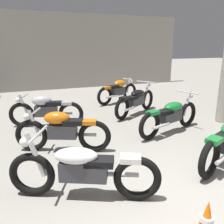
% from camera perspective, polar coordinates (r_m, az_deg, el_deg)
% --- Properties ---
extents(ground_plane, '(60.00, 60.00, 0.00)m').
position_cam_1_polar(ground_plane, '(3.56, 20.53, -21.98)').
color(ground_plane, gray).
extents(back_wall, '(12.72, 0.24, 3.60)m').
position_cam_1_polar(back_wall, '(12.17, -12.15, 13.92)').
color(back_wall, '#9E998E').
rests_on(back_wall, ground).
extents(motorcycle_left_row_0, '(2.01, 1.09, 0.97)m').
position_cam_1_polar(motorcycle_left_row_0, '(3.44, -7.03, -13.41)').
color(motorcycle_left_row_0, black).
rests_on(motorcycle_left_row_0, ground).
extents(motorcycle_left_row_1, '(1.85, 0.88, 0.88)m').
position_cam_1_polar(motorcycle_left_row_1, '(4.94, -11.87, -4.26)').
color(motorcycle_left_row_1, black).
rests_on(motorcycle_left_row_1, ground).
extents(motorcycle_left_row_2, '(1.91, 0.75, 0.88)m').
position_cam_1_polar(motorcycle_left_row_2, '(6.55, -15.59, 0.48)').
color(motorcycle_left_row_2, black).
rests_on(motorcycle_left_row_2, ground).
extents(motorcycle_right_row_1, '(2.10, 0.91, 0.97)m').
position_cam_1_polar(motorcycle_right_row_1, '(6.05, 13.89, -0.72)').
color(motorcycle_right_row_1, black).
rests_on(motorcycle_right_row_1, ground).
extents(motorcycle_right_row_2, '(1.91, 1.23, 0.97)m').
position_cam_1_polar(motorcycle_right_row_2, '(7.51, 5.78, 2.85)').
color(motorcycle_right_row_2, black).
rests_on(motorcycle_right_row_2, ground).
extents(motorcycle_right_row_3, '(1.89, 0.80, 0.88)m').
position_cam_1_polar(motorcycle_right_row_3, '(9.01, 1.46, 5.13)').
color(motorcycle_right_row_3, black).
rests_on(motorcycle_right_row_3, ground).
extents(traffic_cone, '(0.32, 0.32, 0.54)m').
position_cam_1_polar(traffic_cone, '(3.03, 21.66, -23.53)').
color(traffic_cone, orange).
rests_on(traffic_cone, ground).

